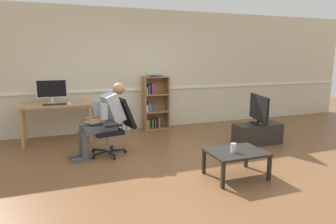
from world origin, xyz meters
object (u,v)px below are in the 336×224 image
imac_monitor (52,89)px  tv_screen (259,109)px  computer_desk (56,109)px  radiator (110,118)px  computer_mouse (69,103)px  person_seated (104,118)px  drinking_glass (233,148)px  office_chair (115,124)px  coffee_table (236,154)px  keyboard (55,104)px  bookshelf (154,103)px  tv_stand (257,134)px

imac_monitor → tv_screen: size_ratio=0.72×
computer_desk → radiator: size_ratio=1.47×
imac_monitor → computer_mouse: (0.30, -0.20, -0.26)m
person_seated → drinking_glass: 2.20m
imac_monitor → office_chair: 1.66m
tv_screen → computer_desk: bearing=81.9°
imac_monitor → computer_desk: bearing=-51.8°
coffee_table → imac_monitor: bearing=130.2°
coffee_table → tv_screen: bearing=43.7°
keyboard → tv_screen: (3.64, -1.39, -0.08)m
tv_screen → drinking_glass: 1.86m
computer_desk → office_chair: size_ratio=1.34×
keyboard → bookshelf: bookshelf is taller
keyboard → tv_stand: (3.64, -1.39, -0.57)m
computer_desk → drinking_glass: bearing=-50.9°
bookshelf → tv_screen: bearing=-50.3°
imac_monitor → person_seated: (0.82, -1.27, -0.37)m
imac_monitor → keyboard: 0.34m
computer_mouse → computer_desk: bearing=153.7°
imac_monitor → person_seated: 1.55m
radiator → office_chair: (-0.15, -1.54, 0.22)m
tv_screen → coffee_table: tv_screen is taller
imac_monitor → coffee_table: 3.77m
person_seated → tv_screen: size_ratio=1.54×
person_seated → coffee_table: 2.24m
imac_monitor → office_chair: bearing=-50.7°
computer_desk → bookshelf: size_ratio=1.01×
computer_mouse → tv_screen: 3.66m
person_seated → office_chair: bearing=90.0°
bookshelf → radiator: bookshelf is taller
radiator → person_seated: (-0.33, -1.58, 0.35)m
imac_monitor → person_seated: bearing=-57.0°
office_chair → bookshelf: bearing=128.7°
computer_mouse → keyboard: bearing=-175.7°
person_seated → bookshelf: bearing=125.3°
imac_monitor → coffee_table: imac_monitor is taller
office_chair → tv_stand: bearing=69.5°
computer_desk → drinking_glass: computer_desk is taller
imac_monitor → office_chair: imac_monitor is taller
keyboard → computer_mouse: size_ratio=4.22×
computer_mouse → person_seated: person_seated is taller
imac_monitor → bookshelf: (2.17, 0.21, -0.42)m
radiator → drinking_glass: radiator is taller
office_chair → tv_stand: size_ratio=1.06×
tv_stand → tv_screen: tv_screen is taller
tv_stand → coffee_table: 1.78m
radiator → tv_screen: size_ratio=1.11×
bookshelf → coffee_table: bookshelf is taller
imac_monitor → bookshelf: 2.22m
coffee_table → tv_stand: bearing=43.7°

